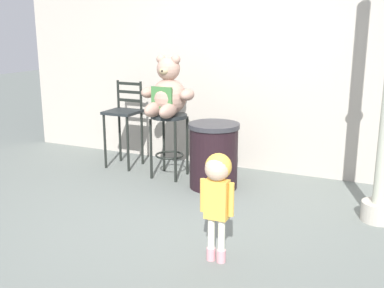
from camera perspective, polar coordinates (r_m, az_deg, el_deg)
The scene contains 7 objects.
ground_plane at distance 4.47m, azimuth -2.27°, elevation -9.22°, with size 24.00×24.00×0.00m, color slate.
building_wall at distance 5.97m, azimuth 6.55°, elevation 11.55°, with size 6.43×0.30×3.01m, color #AAA397.
bar_stool_with_teddy at distance 5.55m, azimuth -2.79°, elevation 1.49°, with size 0.43×0.43×0.76m.
teddy_bear at distance 5.44m, azimuth -3.01°, elevation 6.22°, with size 0.65×0.58×0.69m.
child_walking at distance 3.52m, azimuth 3.12°, elevation -4.93°, with size 0.27×0.22×0.86m.
trash_bin at distance 5.23m, azimuth 2.65°, elevation -1.39°, with size 0.57×0.57×0.73m.
bar_chair_empty at distance 6.04m, azimuth -8.28°, elevation 3.29°, with size 0.40×0.40×1.09m.
Camera 1 is at (1.87, -3.65, 1.78)m, focal length 43.78 mm.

